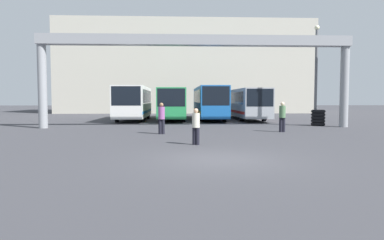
# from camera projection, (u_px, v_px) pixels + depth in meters

# --- Properties ---
(ground_plane) EXTENTS (200.00, 200.00, 0.00)m
(ground_plane) POSITION_uv_depth(u_px,v_px,m) (219.00, 160.00, 11.32)
(ground_plane) COLOR #38383D
(building_backdrop) EXTENTS (36.74, 12.00, 13.26)m
(building_backdrop) POSITION_uv_depth(u_px,v_px,m) (185.00, 69.00, 53.00)
(building_backdrop) COLOR #B7B2A3
(building_backdrop) RESTS_ON ground
(overhead_gantry) EXTENTS (21.77, 0.80, 6.42)m
(overhead_gantry) POSITION_uv_depth(u_px,v_px,m) (196.00, 52.00, 23.76)
(overhead_gantry) COLOR gray
(overhead_gantry) RESTS_ON ground
(bus_slot_0) EXTENTS (2.60, 10.15, 3.14)m
(bus_slot_0) POSITION_uv_depth(u_px,v_px,m) (134.00, 101.00, 32.57)
(bus_slot_0) COLOR silver
(bus_slot_0) RESTS_ON ground
(bus_slot_1) EXTENTS (2.49, 11.68, 2.97)m
(bus_slot_1) POSITION_uv_depth(u_px,v_px,m) (172.00, 102.00, 33.51)
(bus_slot_1) COLOR #268C4C
(bus_slot_1) RESTS_ON ground
(bus_slot_2) EXTENTS (2.47, 11.66, 3.15)m
(bus_slot_2) POSITION_uv_depth(u_px,v_px,m) (209.00, 101.00, 33.66)
(bus_slot_2) COLOR #1959A5
(bus_slot_2) RESTS_ON ground
(bus_slot_3) EXTENTS (2.45, 12.38, 2.95)m
(bus_slot_3) POSITION_uv_depth(u_px,v_px,m) (245.00, 102.00, 34.19)
(bus_slot_3) COLOR #999EA5
(bus_slot_3) RESTS_ON ground
(pedestrian_far_center) EXTENTS (0.38, 0.38, 1.83)m
(pedestrian_far_center) POSITION_uv_depth(u_px,v_px,m) (282.00, 116.00, 20.76)
(pedestrian_far_center) COLOR black
(pedestrian_far_center) RESTS_ON ground
(pedestrian_near_center) EXTENTS (0.37, 0.37, 1.79)m
(pedestrian_near_center) POSITION_uv_depth(u_px,v_px,m) (162.00, 117.00, 19.55)
(pedestrian_near_center) COLOR black
(pedestrian_near_center) RESTS_ON ground
(pedestrian_mid_left) EXTENTS (0.33, 0.33, 1.60)m
(pedestrian_mid_left) POSITION_uv_depth(u_px,v_px,m) (196.00, 125.00, 14.93)
(pedestrian_mid_left) COLOR black
(pedestrian_mid_left) RESTS_ON ground
(tire_stack) EXTENTS (1.04, 1.04, 1.20)m
(tire_stack) POSITION_uv_depth(u_px,v_px,m) (318.00, 118.00, 25.77)
(tire_stack) COLOR black
(tire_stack) RESTS_ON ground
(lamp_post) EXTENTS (0.36, 0.36, 7.47)m
(lamp_post) POSITION_uv_depth(u_px,v_px,m) (316.00, 71.00, 25.51)
(lamp_post) COLOR #595B60
(lamp_post) RESTS_ON ground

